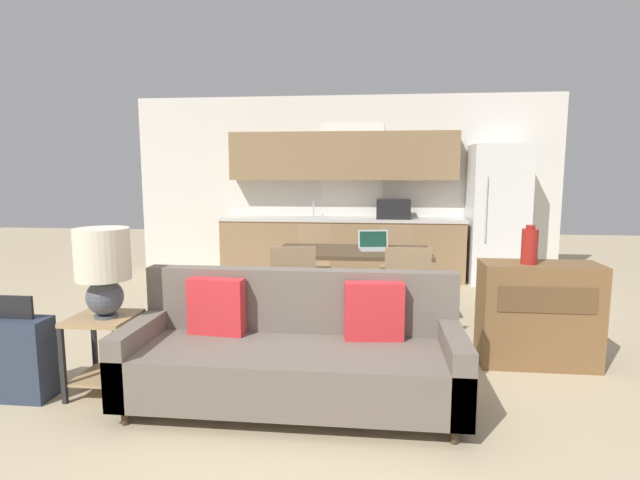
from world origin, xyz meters
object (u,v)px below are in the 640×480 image
dining_chair_far_right (398,261)px  dining_chair_near_left (293,291)px  refrigerator (497,214)px  dining_chair_far_left (314,259)px  laptop (374,245)px  dining_table (353,256)px  suitcase (19,358)px  credenza (538,314)px  dining_chair_near_right (407,292)px  couch (294,354)px  table_lamp (103,265)px  vase (530,246)px  side_table (104,342)px

dining_chair_far_right → dining_chair_near_left: size_ratio=1.00×
refrigerator → dining_chair_far_right: 1.95m
dining_chair_far_left → laptop: 1.08m
dining_table → suitcase: size_ratio=2.19×
credenza → dining_chair_near_right: dining_chair_near_right is taller
dining_chair_near_left → laptop: (0.72, 0.91, 0.30)m
couch → credenza: 2.07m
laptop → dining_chair_near_right: bearing=-80.1°
table_lamp → dining_chair_near_right: size_ratio=0.68×
vase → dining_chair_near_right: vase is taller
vase → table_lamp: bearing=-164.3°
side_table → credenza: 3.35m
laptop → suitcase: size_ratio=0.49×
dining_table → side_table: bearing=-130.1°
side_table → credenza: bearing=15.4°
dining_table → credenza: bearing=-35.2°
dining_table → table_lamp: table_lamp is taller
dining_chair_far_left → laptop: (0.74, -0.73, 0.30)m
dining_chair_far_right → refrigerator: bearing=34.1°
table_lamp → dining_chair_near_left: bearing=46.3°
vase → dining_chair_far_left: size_ratio=0.34×
table_lamp → credenza: (3.19, 0.91, -0.51)m
vase → dining_chair_far_right: size_ratio=0.34×
couch → vase: 2.05m
laptop → suitcase: laptop is taller
dining_chair_near_right → suitcase: bearing=27.6°
dining_chair_near_right → dining_chair_near_left: same height
refrigerator → dining_chair_far_left: refrigerator is taller
dining_chair_near_right → dining_chair_near_left: size_ratio=1.00×
dining_table → dining_chair_far_right: size_ratio=1.75×
credenza → dining_chair_far_right: dining_chair_far_right is taller
dining_table → dining_chair_far_left: size_ratio=1.75×
refrigerator → couch: refrigerator is taller
dining_chair_near_right → table_lamp: bearing=31.0°
credenza → side_table: bearing=-164.6°
refrigerator → dining_chair_far_right: size_ratio=2.11×
side_table → laptop: 2.84m
dining_chair_near_left → suitcase: size_ratio=1.25×
dining_table → vase: 1.87m
dining_chair_far_right → laptop: laptop is taller
vase → laptop: 1.75m
table_lamp → dining_chair_near_left: size_ratio=0.68×
table_lamp → dining_chair_far_left: 3.07m
couch → dining_chair_far_left: 2.83m
dining_table → couch: 2.05m
couch → dining_chair_far_right: 2.93m
dining_table → dining_chair_far_right: (0.51, 0.81, -0.19)m
dining_chair_far_left → laptop: size_ratio=2.58×
side_table → suitcase: suitcase is taller
table_lamp → dining_table: bearing=50.9°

